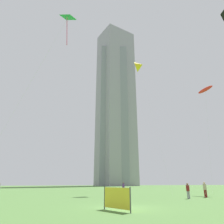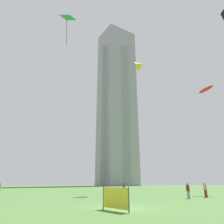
{
  "view_description": "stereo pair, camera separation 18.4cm",
  "coord_description": "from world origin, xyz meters",
  "views": [
    {
      "loc": [
        -5.72,
        -15.61,
        1.71
      ],
      "look_at": [
        2.55,
        10.77,
        11.15
      ],
      "focal_mm": 33.36,
      "sensor_mm": 36.0,
      "label": 1
    },
    {
      "loc": [
        -5.55,
        -15.67,
        1.71
      ],
      "look_at": [
        2.55,
        10.77,
        11.15
      ],
      "focal_mm": 33.36,
      "sensor_mm": 36.0,
      "label": 2
    }
  ],
  "objects": [
    {
      "name": "kite_flying_2",
      "position": [
        23.62,
        15.16,
        19.48
      ],
      "size": [
        6.03,
        5.14,
        20.16
      ],
      "color": "silver",
      "rests_on": "ground"
    },
    {
      "name": "kite_flying_1",
      "position": [
        11.78,
        20.36,
        25.83
      ],
      "size": [
        3.01,
        9.75,
        27.14
      ],
      "color": "silver",
      "rests_on": "ground"
    },
    {
      "name": "kite_flying_0",
      "position": [
        -4.73,
        7.21,
        22.24
      ],
      "size": [
        9.44,
        3.92,
        23.14
      ],
      "color": "silver",
      "rests_on": "ground"
    },
    {
      "name": "person_standing_0",
      "position": [
        7.49,
        19.97,
        1.06
      ],
      "size": [
        0.41,
        0.41,
        1.84
      ],
      "rotation": [
        0.0,
        0.0,
        0.07
      ],
      "color": "gray",
      "rests_on": "ground"
    },
    {
      "name": "person_standing_3",
      "position": [
        -12.27,
        22.69,
        0.97
      ],
      "size": [
        0.37,
        0.37,
        1.67
      ],
      "rotation": [
        0.0,
        0.0,
        3.99
      ],
      "color": "tan",
      "rests_on": "ground"
    },
    {
      "name": "distant_highrise_1",
      "position": [
        36.09,
        109.19,
        54.0
      ],
      "size": [
        25.17,
        23.16,
        107.99
      ],
      "primitive_type": "cube",
      "rotation": [
        0.0,
        0.0,
        0.26
      ],
      "color": "#939399",
      "rests_on": "ground"
    },
    {
      "name": "person_standing_1",
      "position": [
        10.21,
        6.06,
        0.97
      ],
      "size": [
        0.37,
        0.37,
        1.68
      ],
      "rotation": [
        0.0,
        0.0,
        2.69
      ],
      "color": "gray",
      "rests_on": "ground"
    },
    {
      "name": "ground",
      "position": [
        0.0,
        0.0,
        0.0
      ],
      "size": [
        280.0,
        280.0,
        0.0
      ],
      "primitive_type": "plane",
      "color": "#4C7538"
    },
    {
      "name": "distant_highrise_0",
      "position": [
        34.34,
        108.92,
        46.05
      ],
      "size": [
        20.96,
        20.63,
        92.11
      ],
      "primitive_type": "cube",
      "rotation": [
        0.0,
        0.0,
        -0.25
      ],
      "color": "gray",
      "rests_on": "ground"
    },
    {
      "name": "event_banner",
      "position": [
        -1.08,
        -1.8,
        0.78
      ],
      "size": [
        1.05,
        2.41,
        1.47
      ],
      "color": "#4C4C4C",
      "rests_on": "ground"
    },
    {
      "name": "person_standing_2",
      "position": [
        13.62,
        7.29,
        1.05
      ],
      "size": [
        0.41,
        0.41,
        1.82
      ],
      "rotation": [
        0.0,
        0.0,
        2.67
      ],
      "color": "maroon",
      "rests_on": "ground"
    }
  ]
}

